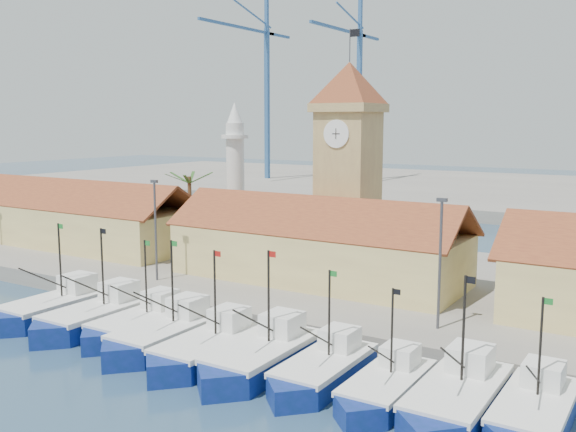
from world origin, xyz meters
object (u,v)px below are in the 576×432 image
Objects in this scene: boat_0 at (52,309)px; minaret at (235,175)px; boat_5 at (260,359)px; clock_tower at (348,160)px.

boat_0 is 27.07m from minaret.
boat_0 is 1.00× the size of boat_5.
clock_tower reaches higher than boat_0.
boat_0 is 0.47× the size of clock_tower.
minaret reaches higher than boat_0.
clock_tower is at bearing 58.84° from boat_0.
boat_0 is 29.69m from clock_tower.
boat_5 is at bearing -0.59° from boat_0.
minaret reaches higher than boat_5.
boat_0 is 20.15m from boat_5.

